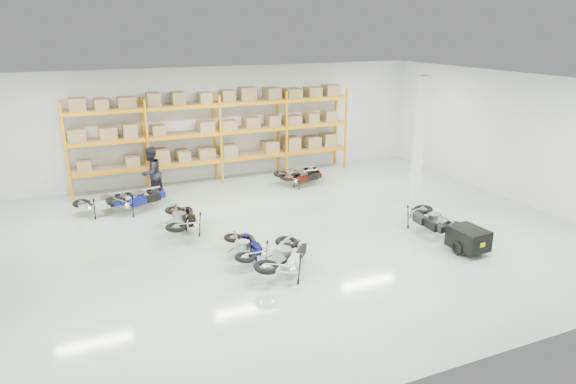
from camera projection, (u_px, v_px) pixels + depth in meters
name	position (u px, v px, depth m)	size (l,w,h in m)	color
room	(280.00, 164.00, 14.67)	(18.00, 18.00, 18.00)	#A6B9A7
pallet_rack	(217.00, 125.00, 20.29)	(11.28, 0.98, 3.62)	orange
structural_column	(418.00, 144.00, 17.09)	(0.25, 0.25, 4.50)	white
moto_blue_centre	(246.00, 243.00, 13.67)	(0.71, 1.60, 0.97)	#070848
moto_silver_left	(286.00, 252.00, 12.97)	(0.84, 1.88, 1.15)	#BBBCC2
moto_black_far_left	(182.00, 215.00, 15.56)	(0.79, 1.77, 1.08)	black
moto_touring_right	(431.00, 215.00, 15.52)	(0.80, 1.79, 1.09)	black
trailer	(468.00, 239.00, 14.17)	(0.88, 1.68, 0.70)	black
moto_back_a	(139.00, 195.00, 17.41)	(0.81, 1.82, 1.11)	navy
moto_back_b	(104.00, 198.00, 17.15)	(0.75, 1.68, 1.03)	silver
moto_back_c	(299.00, 171.00, 20.41)	(0.75, 1.70, 1.04)	black
moto_back_d	(303.00, 174.00, 20.09)	(0.69, 1.55, 0.95)	#3A0F0B
person_back	(151.00, 173.00, 18.46)	(0.93, 0.73, 1.92)	black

